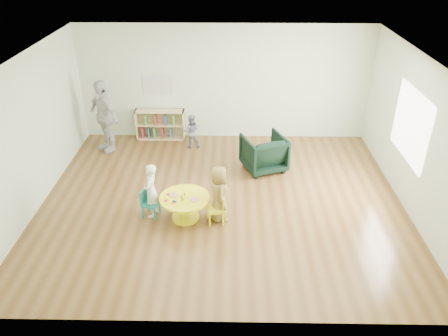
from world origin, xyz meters
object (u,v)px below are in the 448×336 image
kid_chair_right (218,208)px  kid_chair_left (149,202)px  child_left (151,191)px  child_right (219,194)px  activity_table (185,204)px  armchair (264,153)px  toddler (191,131)px  bookshelf (160,124)px  adult_caretaker (104,116)px

kid_chair_right → kid_chair_left: bearing=71.7°
child_left → child_right: (1.23, -0.10, 0.01)m
kid_chair_left → child_right: child_right is taller
activity_table → child_left: bearing=170.8°
armchair → child_left: 2.81m
armchair → child_right: (-0.93, -1.89, 0.14)m
kid_chair_left → toddler: toddler is taller
kid_chair_right → toddler: (-0.72, 3.04, 0.12)m
activity_table → bookshelf: bookshelf is taller
bookshelf → armchair: size_ratio=1.38×
toddler → child_right: bearing=100.1°
toddler → adult_caretaker: (-2.00, -0.15, 0.44)m
bookshelf → adult_caretaker: adult_caretaker is taller
kid_chair_right → adult_caretaker: (-2.72, 2.89, 0.56)m
kid_chair_right → armchair: 2.21m
toddler → adult_caretaker: bearing=0.2°
activity_table → kid_chair_right: 0.61m
activity_table → kid_chair_right: (0.60, -0.10, -0.02)m
kid_chair_left → kid_chair_right: kid_chair_right is taller
child_left → toddler: 2.89m
child_left → child_right: size_ratio=0.98×
armchair → child_left: (-2.16, -1.79, 0.13)m
activity_table → armchair: armchair is taller
child_left → child_right: 1.24m
kid_chair_right → child_left: bearing=70.4°
toddler → bookshelf: bearing=-36.2°
activity_table → adult_caretaker: bearing=127.3°
kid_chair_left → kid_chair_right: bearing=98.1°
kid_chair_left → child_left: bearing=125.0°
activity_table → child_right: child_right is taller
bookshelf → armchair: bearing=-32.1°
kid_chair_left → kid_chair_right: size_ratio=0.98×
bookshelf → child_right: size_ratio=1.11×
kid_chair_right → adult_caretaker: adult_caretaker is taller
child_right → kid_chair_right: bearing=153.1°
activity_table → child_right: size_ratio=0.85×
kid_chair_right → armchair: (0.95, 1.99, 0.09)m
child_left → adult_caretaker: size_ratio=0.61×
kid_chair_left → toddler: (0.55, 2.86, 0.12)m
child_right → adult_caretaker: 3.93m
activity_table → toddler: size_ratio=1.10×
kid_chair_right → bookshelf: 3.88m
child_right → activity_table: bearing=75.9°
child_left → adult_caretaker: adult_caretaker is taller
toddler → child_left: bearing=76.1°
child_left → toddler: bearing=176.7°
kid_chair_right → child_right: (0.02, 0.10, 0.24)m
bookshelf → adult_caretaker: size_ratio=0.70×
child_right → adult_caretaker: bearing=30.7°
armchair → toddler: (-1.67, 1.05, 0.02)m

